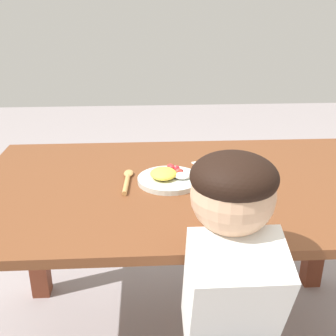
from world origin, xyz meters
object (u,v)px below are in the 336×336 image
Objects in this scene: spoon at (127,179)px; plate at (169,178)px; drinking_cup at (239,183)px; fork at (220,183)px.

plate is at bearing -93.11° from spoon.
drinking_cup reaches higher than spoon.
drinking_cup is (0.04, -0.10, 0.05)m from fork.
fork is 0.30m from spoon.
fork is (0.16, -0.02, -0.01)m from plate.
spoon is 1.97× the size of drinking_cup.
plate reaches higher than spoon.
spoon is (-0.14, 0.01, -0.01)m from plate.
plate is 1.09× the size of spoon.
fork is 0.12m from drinking_cup.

